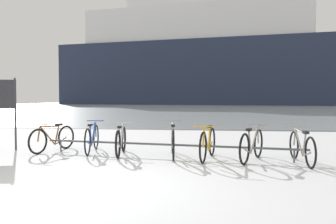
{
  "coord_description": "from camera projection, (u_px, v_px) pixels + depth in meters",
  "views": [
    {
      "loc": [
        1.92,
        -5.1,
        1.39
      ],
      "look_at": [
        0.8,
        4.22,
        1.0
      ],
      "focal_mm": 37.77,
      "sensor_mm": 36.0,
      "label": 1
    }
  ],
  "objects": [
    {
      "name": "bicycle_4",
      "position": [
        208.0,
        144.0,
        7.87
      ],
      "size": [
        0.49,
        1.69,
        0.79
      ],
      "color": "black",
      "rests_on": "ground"
    },
    {
      "name": "bicycle_2",
      "position": [
        121.0,
        141.0,
        8.49
      ],
      "size": [
        0.46,
        1.63,
        0.77
      ],
      "color": "black",
      "rests_on": "ground"
    },
    {
      "name": "ground",
      "position": [
        199.0,
        106.0,
        58.82
      ],
      "size": [
        80.0,
        132.0,
        0.08
      ],
      "color": "silver"
    },
    {
      "name": "info_sign",
      "position": [
        5.0,
        101.0,
        9.21
      ],
      "size": [
        0.54,
        0.18,
        1.9
      ],
      "color": "#33383D",
      "rests_on": "ground"
    },
    {
      "name": "bicycle_3",
      "position": [
        173.0,
        141.0,
        8.19
      ],
      "size": [
        0.46,
        1.76,
        0.83
      ],
      "color": "black",
      "rests_on": "ground"
    },
    {
      "name": "bicycle_1",
      "position": [
        92.0,
        138.0,
        8.92
      ],
      "size": [
        0.46,
        1.74,
        0.78
      ],
      "color": "black",
      "rests_on": "ground"
    },
    {
      "name": "bicycle_5",
      "position": [
        252.0,
        145.0,
        7.68
      ],
      "size": [
        0.74,
        1.6,
        0.78
      ],
      "color": "black",
      "rests_on": "ground"
    },
    {
      "name": "ferry_ship",
      "position": [
        200.0,
        57.0,
        69.56
      ],
      "size": [
        58.84,
        19.94,
        27.85
      ],
      "color": "#232D47",
      "rests_on": "ground"
    },
    {
      "name": "bicycle_0",
      "position": [
        53.0,
        138.0,
        9.04
      ],
      "size": [
        0.62,
        1.6,
        0.74
      ],
      "color": "black",
      "rests_on": "ground"
    },
    {
      "name": "bike_rack",
      "position": [
        167.0,
        145.0,
        8.27
      ],
      "size": [
        6.22,
        1.05,
        0.31
      ],
      "color": "#4C5156",
      "rests_on": "ground"
    },
    {
      "name": "bicycle_6",
      "position": [
        302.0,
        147.0,
        7.39
      ],
      "size": [
        0.46,
        1.72,
        0.75
      ],
      "color": "black",
      "rests_on": "ground"
    }
  ]
}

